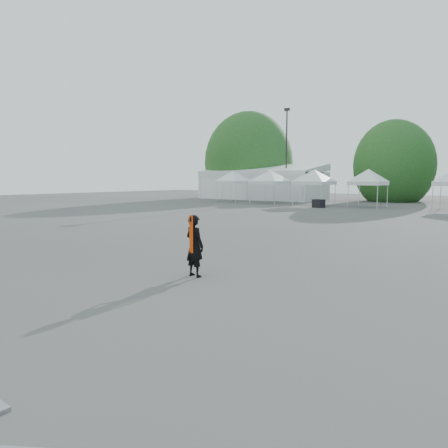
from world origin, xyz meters
The scene contains 11 objects.
ground centered at (0.00, 0.00, 0.00)m, with size 120.00×120.00×0.00m, color #474442.
marquee centered at (-22.00, 35.00, 1.97)m, with size 15.00×6.25×4.23m.
light_pole_west centered at (-18.00, 34.00, 5.77)m, with size 0.60×0.25×10.30m.
tree_far_w centered at (-26.00, 38.00, 4.54)m, with size 4.80×4.80×7.30m.
tree_mid_w centered at (-8.00, 40.00, 3.93)m, with size 4.16×4.16×6.33m.
tent_a centered at (-21.46, 28.62, 3.06)m, with size 3.98×3.98×3.88m.
tent_b centered at (-16.78, 28.70, 3.06)m, with size 4.50×4.50×3.88m.
tent_c centered at (-11.52, 28.06, 3.06)m, with size 4.42×4.42×3.88m.
tent_d centered at (-6.51, 28.33, 3.06)m, with size 3.88×3.88×3.88m.
man centered at (-0.25, -1.06, 0.80)m, with size 0.62×0.45×1.60m.
crate_west centered at (-9.69, 25.32, 0.36)m, with size 0.92×0.71×0.71m, color black.
Camera 1 is at (7.20, -9.29, 2.53)m, focal length 35.00 mm.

